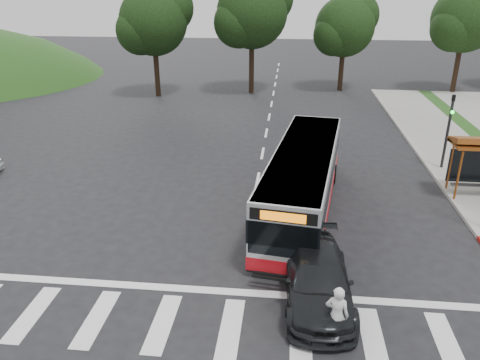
# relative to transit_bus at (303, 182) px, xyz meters

# --- Properties ---
(ground) EXTENTS (140.00, 140.00, 0.00)m
(ground) POSITION_rel_transit_bus_xyz_m (-2.13, -2.73, -1.40)
(ground) COLOR black
(ground) RESTS_ON ground
(sidewalk_east) EXTENTS (4.00, 40.00, 0.12)m
(sidewalk_east) POSITION_rel_transit_bus_xyz_m (8.87, 5.27, -1.34)
(sidewalk_east) COLOR gray
(sidewalk_east) RESTS_ON ground
(curb_east) EXTENTS (0.30, 40.00, 0.15)m
(curb_east) POSITION_rel_transit_bus_xyz_m (6.87, 5.27, -1.32)
(curb_east) COLOR #9E9991
(curb_east) RESTS_ON ground
(crosswalk_ladder) EXTENTS (18.00, 2.60, 0.01)m
(crosswalk_ladder) POSITION_rel_transit_bus_xyz_m (-2.13, -7.73, -1.39)
(crosswalk_ladder) COLOR silver
(crosswalk_ladder) RESTS_ON ground
(traffic_signal_ne_short) EXTENTS (0.18, 0.37, 4.00)m
(traffic_signal_ne_short) POSITION_rel_transit_bus_xyz_m (7.47, 5.76, 1.08)
(traffic_signal_ne_short) COLOR black
(traffic_signal_ne_short) RESTS_ON ground
(tree_ne_a) EXTENTS (6.16, 5.74, 9.30)m
(tree_ne_a) POSITION_rel_transit_bus_xyz_m (13.95, 25.33, 4.99)
(tree_ne_a) COLOR black
(tree_ne_a) RESTS_ON parking_lot
(tree_north_a) EXTENTS (6.60, 6.15, 10.17)m
(tree_north_a) POSITION_rel_transit_bus_xyz_m (-4.05, 23.33, 5.52)
(tree_north_a) COLOR black
(tree_north_a) RESTS_ON ground
(tree_north_b) EXTENTS (5.72, 5.33, 8.43)m
(tree_north_b) POSITION_rel_transit_bus_xyz_m (3.94, 25.33, 4.26)
(tree_north_b) COLOR black
(tree_north_b) RESTS_ON ground
(tree_north_c) EXTENTS (6.16, 5.74, 9.30)m
(tree_north_c) POSITION_rel_transit_bus_xyz_m (-12.05, 21.33, 4.89)
(tree_north_c) COLOR black
(tree_north_c) RESTS_ON ground
(transit_bus) EXTENTS (3.84, 11.04, 2.80)m
(transit_bus) POSITION_rel_transit_bus_xyz_m (0.00, 0.00, 0.00)
(transit_bus) COLOR #ACAEB1
(transit_bus) RESTS_ON ground
(pedestrian) EXTENTS (0.74, 0.58, 1.77)m
(pedestrian) POSITION_rel_transit_bus_xyz_m (0.79, -7.94, -0.51)
(pedestrian) COLOR silver
(pedestrian) RESTS_ON ground
(dark_sedan) EXTENTS (2.24, 5.07, 1.45)m
(dark_sedan) POSITION_rel_transit_bus_xyz_m (0.37, -6.07, -0.67)
(dark_sedan) COLOR black
(dark_sedan) RESTS_ON ground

